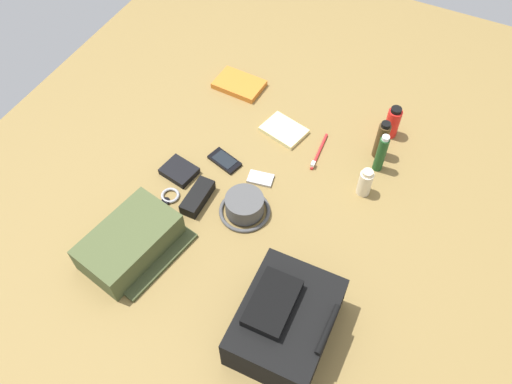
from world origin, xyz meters
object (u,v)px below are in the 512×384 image
bucket_hat (245,206)px  shampoo_bottle (381,153)px  toothbrush (318,153)px  notepad (284,130)px  toiletry_pouch (131,243)px  cell_phone (225,161)px  paperback_novel (239,85)px  sunglasses_case (198,197)px  lotion_bottle (365,182)px  sunscreen_spray (393,122)px  wristwatch (170,196)px  backpack (285,321)px  cologne_bottle (381,140)px  media_player (260,178)px  wallet (179,171)px

bucket_hat → shampoo_bottle: bearing=138.4°
toothbrush → notepad: 0.16m
toiletry_pouch → cell_phone: bearing=169.5°
paperback_novel → sunglasses_case: size_ratio=1.35×
lotion_bottle → cell_phone: bearing=-79.0°
bucket_hat → lotion_bottle: bearing=128.1°
sunscreen_spray → wristwatch: 0.82m
backpack → bucket_hat: 0.42m
cologne_bottle → toothbrush: (0.09, -0.19, -0.07)m
toiletry_pouch → toothbrush: toiletry_pouch is taller
sunscreen_spray → sunglasses_case: sunscreen_spray is taller
cologne_bottle → lotion_bottle: bearing=2.7°
shampoo_bottle → media_player: 0.41m
backpack → cell_phone: (-0.46, -0.44, -0.07)m
cologne_bottle → sunglasses_case: cologne_bottle is taller
media_player → wallet: bearing=-69.0°
media_player → toothbrush: toothbrush is taller
backpack → sunscreen_spray: (-0.84, 0.03, -0.01)m
sunscreen_spray → media_player: bearing=-39.5°
shampoo_bottle → toothbrush: shampoo_bottle is taller
paperback_novel → wallet: 0.47m
lotion_bottle → sunglasses_case: size_ratio=0.77×
cologne_bottle → media_player: (0.28, -0.32, -0.07)m
wallet → sunglasses_case: size_ratio=0.79×
sunscreen_spray → lotion_bottle: bearing=0.3°
sunscreen_spray → media_player: size_ratio=1.38×
notepad → wallet: bearing=-21.6°
bucket_hat → cologne_bottle: bearing=144.2°
toiletry_pouch → cologne_bottle: (-0.70, 0.54, 0.03)m
toiletry_pouch → sunglasses_case: bearing=161.9°
bucket_hat → wallet: (-0.04, -0.27, -0.02)m
toothbrush → sunglasses_case: (0.36, -0.28, 0.01)m
bucket_hat → notepad: size_ratio=1.11×
notepad → media_player: bearing=18.8°
lotion_bottle → wristwatch: 0.64m
bucket_hat → wallet: 0.27m
backpack → wallet: bearing=-122.3°
lotion_bottle → cell_phone: lotion_bottle is taller
shampoo_bottle → notepad: bearing=-91.8°
toothbrush → sunglasses_case: sunglasses_case is taller
cell_phone → toothbrush: bearing=122.5°
media_player → paperback_novel: bearing=-143.5°
wristwatch → cologne_bottle: bearing=131.1°
sunscreen_spray → paperback_novel: bearing=-88.0°
toiletry_pouch → wallet: bearing=-174.1°
lotion_bottle → bucket_hat: bearing=-51.9°
backpack → lotion_bottle: 0.55m
lotion_bottle → media_player: 0.35m
backpack → toothbrush: backpack is taller
backpack → paperback_novel: bearing=-145.3°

